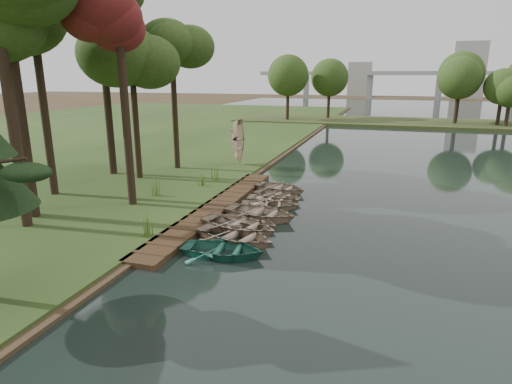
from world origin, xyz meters
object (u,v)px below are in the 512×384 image
(rowboat_0, at_px, (223,248))
(stored_rowboat, at_px, (239,160))
(boardwalk, at_px, (216,208))
(rowboat_2, at_px, (239,223))
(rowboat_1, at_px, (235,234))

(rowboat_0, distance_m, stored_rowboat, 17.87)
(boardwalk, bearing_deg, rowboat_2, -50.01)
(boardwalk, bearing_deg, stored_rowboat, 103.10)
(rowboat_0, bearing_deg, rowboat_2, 2.26)
(boardwalk, height_order, rowboat_1, rowboat_1)
(rowboat_2, relative_size, stored_rowboat, 1.10)
(rowboat_0, height_order, stored_rowboat, stored_rowboat)
(rowboat_0, height_order, rowboat_2, rowboat_2)
(rowboat_1, distance_m, rowboat_2, 1.38)
(boardwalk, height_order, stored_rowboat, stored_rowboat)
(rowboat_0, distance_m, rowboat_1, 1.61)
(boardwalk, relative_size, rowboat_0, 4.56)
(rowboat_0, relative_size, stored_rowboat, 0.97)
(rowboat_2, distance_m, stored_rowboat, 14.95)
(stored_rowboat, bearing_deg, rowboat_1, -158.95)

